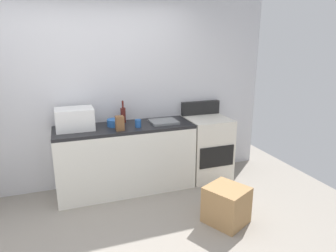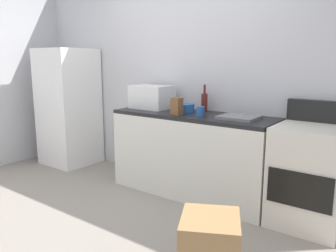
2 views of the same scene
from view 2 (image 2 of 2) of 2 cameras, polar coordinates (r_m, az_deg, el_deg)
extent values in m
plane|color=gray|center=(3.21, -12.84, -16.29)|extent=(6.00, 6.00, 0.00)
cube|color=silver|center=(4.03, 3.38, 8.75)|extent=(5.00, 0.10, 2.60)
cube|color=silver|center=(3.72, 4.16, -5.06)|extent=(1.80, 0.60, 0.86)
cube|color=black|center=(3.62, 4.26, 1.80)|extent=(1.80, 0.60, 0.04)
cube|color=white|center=(4.99, -16.45, 3.11)|extent=(0.68, 0.66, 1.62)
cube|color=silver|center=(3.26, 22.77, -7.87)|extent=(0.60, 0.60, 0.90)
cube|color=black|center=(2.99, 21.29, -10.07)|extent=(0.52, 0.02, 0.30)
cube|color=black|center=(3.39, 24.52, 2.25)|extent=(0.60, 0.08, 0.20)
cube|color=white|center=(4.00, -2.73, 4.93)|extent=(0.46, 0.34, 0.27)
cube|color=slate|center=(3.35, 11.91, 1.45)|extent=(0.36, 0.32, 0.03)
cylinder|color=#591E19|center=(3.75, 6.17, 3.94)|extent=(0.07, 0.07, 0.20)
cylinder|color=#591E19|center=(3.74, 6.22, 6.23)|extent=(0.03, 0.03, 0.10)
cylinder|color=#2659A5|center=(3.44, 5.50, 2.46)|extent=(0.08, 0.08, 0.10)
cube|color=brown|center=(3.51, 1.49, 3.35)|extent=(0.10, 0.10, 0.18)
cylinder|color=#2659A5|center=(3.71, 3.03, 3.06)|extent=(0.19, 0.19, 0.09)
cube|color=#A37A4C|center=(2.46, 7.07, -19.52)|extent=(0.54, 0.55, 0.42)
camera|label=1|loc=(2.78, -71.35, 14.23)|focal=32.15mm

